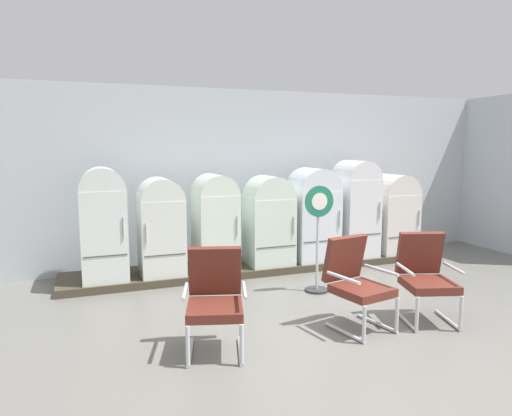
{
  "coord_description": "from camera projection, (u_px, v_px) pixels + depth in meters",
  "views": [
    {
      "loc": [
        -2.68,
        -3.77,
        1.98
      ],
      "look_at": [
        -0.23,
        2.75,
        1.04
      ],
      "focal_mm": 32.48,
      "sensor_mm": 36.0,
      "label": 1
    }
  ],
  "objects": [
    {
      "name": "back_wall",
      "position": [
        250.0,
        176.0,
        7.9
      ],
      "size": [
        11.76,
        0.12,
        2.9
      ],
      "color": "#B7BFC5",
      "rests_on": "ground"
    },
    {
      "name": "sign_stand",
      "position": [
        318.0,
        243.0,
        6.25
      ],
      "size": [
        0.42,
        0.32,
        1.45
      ],
      "color": "#2D2D30",
      "rests_on": "ground"
    },
    {
      "name": "ground",
      "position": [
        372.0,
        344.0,
        4.7
      ],
      "size": [
        12.0,
        10.0,
        0.05
      ],
      "primitive_type": "cube",
      "color": "slate"
    },
    {
      "name": "display_plinth",
      "position": [
        263.0,
        265.0,
        7.5
      ],
      "size": [
        6.2,
        0.95,
        0.11
      ],
      "primitive_type": "cube",
      "color": "#423A2B",
      "rests_on": "ground"
    },
    {
      "name": "armchair_left",
      "position": [
        215.0,
        296.0,
        4.47
      ],
      "size": [
        0.71,
        0.79,
        0.99
      ],
      "color": "silver",
      "rests_on": "ground"
    },
    {
      "name": "refrigerator_0",
      "position": [
        103.0,
        221.0,
        6.41
      ],
      "size": [
        0.62,
        0.64,
        1.58
      ],
      "color": "silver",
      "rests_on": "display_plinth"
    },
    {
      "name": "refrigerator_6",
      "position": [
        393.0,
        212.0,
        8.14
      ],
      "size": [
        0.69,
        0.7,
        1.37
      ],
      "color": "silver",
      "rests_on": "display_plinth"
    },
    {
      "name": "refrigerator_1",
      "position": [
        161.0,
        223.0,
        6.73
      ],
      "size": [
        0.62,
        0.7,
        1.41
      ],
      "color": "silver",
      "rests_on": "display_plinth"
    },
    {
      "name": "armchair_right",
      "position": [
        425.0,
        274.0,
        5.26
      ],
      "size": [
        0.71,
        0.79,
        0.99
      ],
      "color": "silver",
      "rests_on": "ground"
    },
    {
      "name": "refrigerator_2",
      "position": [
        215.0,
        219.0,
        7.02
      ],
      "size": [
        0.6,
        0.72,
        1.44
      ],
      "color": "silver",
      "rests_on": "display_plinth"
    },
    {
      "name": "refrigerator_3",
      "position": [
        269.0,
        218.0,
        7.29
      ],
      "size": [
        0.69,
        0.64,
        1.4
      ],
      "color": "silver",
      "rests_on": "display_plinth"
    },
    {
      "name": "refrigerator_5",
      "position": [
        355.0,
        205.0,
        7.85
      ],
      "size": [
        0.62,
        0.7,
        1.62
      ],
      "color": "white",
      "rests_on": "display_plinth"
    },
    {
      "name": "armchair_center",
      "position": [
        356.0,
        279.0,
        5.04
      ],
      "size": [
        0.68,
        0.76,
        0.99
      ],
      "color": "silver",
      "rests_on": "ground"
    },
    {
      "name": "refrigerator_4",
      "position": [
        313.0,
        212.0,
        7.58
      ],
      "size": [
        0.72,
        0.7,
        1.51
      ],
      "color": "white",
      "rests_on": "display_plinth"
    }
  ]
}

